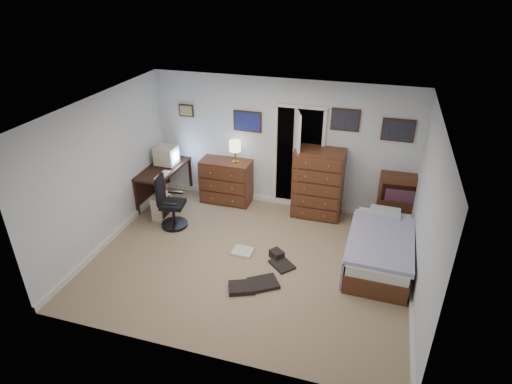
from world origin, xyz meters
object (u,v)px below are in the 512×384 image
tall_dresser (318,183)px  bed (379,249)px  office_chair (170,208)px  computer_desk (160,175)px  low_dresser (226,181)px

tall_dresser → bed: bearing=-46.1°
office_chair → computer_desk: bearing=117.9°
low_dresser → tall_dresser: tall_dresser is taller
office_chair → bed: office_chair is taller
tall_dresser → bed: size_ratio=0.72×
computer_desk → bed: computer_desk is taller
computer_desk → office_chair: 1.02m
office_chair → tall_dresser: (2.47, 1.16, 0.28)m
office_chair → bed: 3.68m
bed → office_chair: bearing=-179.6°
office_chair → low_dresser: size_ratio=0.99×
low_dresser → office_chair: bearing=-118.3°
computer_desk → office_chair: office_chair is taller
office_chair → low_dresser: (0.65, 1.19, 0.06)m
tall_dresser → computer_desk: bearing=-173.1°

